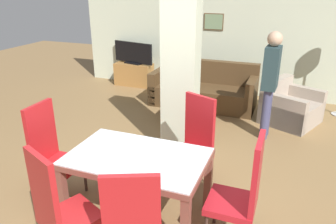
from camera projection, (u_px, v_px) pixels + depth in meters
name	position (u px, v px, depth m)	size (l,w,h in m)	color
ground_plane	(139.00, 215.00, 3.65)	(18.00, 18.00, 0.00)	olive
back_wall	(230.00, 34.00, 7.25)	(7.20, 0.09, 2.70)	beige
divider_pillar	(181.00, 64.00, 4.59)	(0.50, 0.32, 2.70)	beige
dining_table	(138.00, 169.00, 3.43)	(1.43, 0.91, 0.76)	brown
dining_chair_far_right	(194.00, 141.00, 4.03)	(0.61, 0.61, 1.17)	#B21920
dining_chair_near_left	(59.00, 208.00, 2.84)	(0.61, 0.61, 1.17)	#B11D20
dining_chair_head_left	(51.00, 151.00, 3.80)	(0.46, 0.46, 1.17)	#AF191D
dining_chair_head_right	(243.00, 191.00, 3.07)	(0.46, 0.46, 1.17)	red
sofa	(204.00, 91.00, 6.83)	(2.13, 0.87, 0.89)	#4B351E
armchair	(290.00, 108.00, 5.99)	(1.15, 1.19, 0.77)	#A59585
coffee_table	(184.00, 111.00, 6.00)	(0.71, 0.58, 0.41)	#A87037
bottle	(188.00, 99.00, 5.75)	(0.07, 0.07, 0.24)	#194C23
tv_stand	(134.00, 74.00, 8.16)	(0.93, 0.40, 0.55)	#A26F37
tv_screen	(133.00, 53.00, 7.97)	(1.10, 0.30, 0.52)	black
standing_person	(270.00, 78.00, 5.15)	(0.24, 0.39, 1.74)	#3F4062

